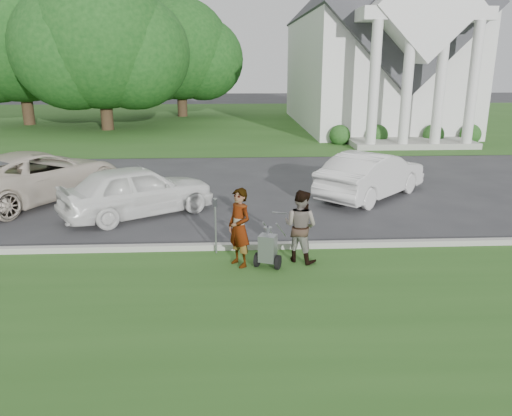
{
  "coord_description": "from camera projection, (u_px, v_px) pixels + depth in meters",
  "views": [
    {
      "loc": [
        -0.21,
        -10.18,
        4.14
      ],
      "look_at": [
        0.3,
        0.0,
        1.15
      ],
      "focal_mm": 35.0,
      "sensor_mm": 36.0,
      "label": 1
    }
  ],
  "objects": [
    {
      "name": "car_a",
      "position": [
        37.0,
        175.0,
        15.45
      ],
      "size": [
        5.03,
        6.03,
        1.53
      ],
      "primitive_type": "imported",
      "rotation": [
        0.0,
        0.0,
        2.59
      ],
      "color": "beige",
      "rests_on": "ground"
    },
    {
      "name": "tree_far",
      "position": [
        18.0,
        37.0,
        32.6
      ],
      "size": [
        11.64,
        9.2,
        10.73
      ],
      "color": "#332316",
      "rests_on": "ground"
    },
    {
      "name": "grass_strip",
      "position": [
        247.0,
        328.0,
        8.06
      ],
      "size": [
        80.0,
        7.0,
        0.01
      ],
      "primitive_type": "cube",
      "color": "#2D581E",
      "rests_on": "ground"
    },
    {
      "name": "car_b",
      "position": [
        138.0,
        190.0,
        13.84
      ],
      "size": [
        4.49,
        3.71,
        1.44
      ],
      "primitive_type": "imported",
      "rotation": [
        0.0,
        0.0,
        2.14
      ],
      "color": "white",
      "rests_on": "ground"
    },
    {
      "name": "car_d",
      "position": [
        372.0,
        175.0,
        15.73
      ],
      "size": [
        4.19,
        4.2,
        1.45
      ],
      "primitive_type": "imported",
      "rotation": [
        0.0,
        0.0,
        2.36
      ],
      "color": "silver",
      "rests_on": "ground"
    },
    {
      "name": "tree_left",
      "position": [
        101.0,
        45.0,
        30.18
      ],
      "size": [
        10.63,
        8.4,
        9.71
      ],
      "color": "#332316",
      "rests_on": "ground"
    },
    {
      "name": "ground",
      "position": [
        242.0,
        259.0,
        10.93
      ],
      "size": [
        120.0,
        120.0,
        0.0
      ],
      "primitive_type": "plane",
      "color": "#333335",
      "rests_on": "ground"
    },
    {
      "name": "church_lawn",
      "position": [
        234.0,
        120.0,
        36.81
      ],
      "size": [
        80.0,
        30.0,
        0.01
      ],
      "primitive_type": "cube",
      "color": "#2D581E",
      "rests_on": "ground"
    },
    {
      "name": "church",
      "position": [
        374.0,
        33.0,
        31.85
      ],
      "size": [
        9.19,
        19.0,
        24.1
      ],
      "color": "white",
      "rests_on": "ground"
    },
    {
      "name": "person_left",
      "position": [
        239.0,
        228.0,
        10.32
      ],
      "size": [
        0.68,
        0.73,
        1.67
      ],
      "primitive_type": "imported",
      "rotation": [
        0.0,
        0.0,
        -0.93
      ],
      "color": "#999999",
      "rests_on": "ground"
    },
    {
      "name": "person_right",
      "position": [
        300.0,
        227.0,
        10.58
      ],
      "size": [
        0.97,
        0.93,
        1.57
      ],
      "primitive_type": "imported",
      "rotation": [
        0.0,
        0.0,
        2.53
      ],
      "color": "#999999",
      "rests_on": "ground"
    },
    {
      "name": "striping_cart",
      "position": [
        268.0,
        249.0,
        10.33
      ],
      "size": [
        0.78,
        1.13,
        0.97
      ],
      "rotation": [
        0.0,
        0.0,
        -0.38
      ],
      "color": "black",
      "rests_on": "ground"
    },
    {
      "name": "tree_back",
      "position": [
        180.0,
        54.0,
        38.15
      ],
      "size": [
        9.61,
        7.6,
        8.89
      ],
      "color": "#332316",
      "rests_on": "ground"
    },
    {
      "name": "parking_meter_near",
      "position": [
        216.0,
        219.0,
        11.0
      ],
      "size": [
        0.09,
        0.08,
        1.29
      ],
      "color": "gray",
      "rests_on": "ground"
    },
    {
      "name": "curb",
      "position": [
        242.0,
        246.0,
        11.44
      ],
      "size": [
        80.0,
        0.18,
        0.15
      ],
      "primitive_type": "cube",
      "color": "#9E9E93",
      "rests_on": "ground"
    }
  ]
}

